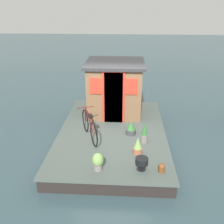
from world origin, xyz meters
The scene contains 10 objects.
ground_plane centered at (0.00, 0.00, 0.00)m, with size 60.00×60.00×0.00m, color #2D4247.
houseboat_deck centered at (0.00, 0.00, 0.21)m, with size 5.20×3.29×0.41m.
houseboat_cabin centered at (1.49, 0.00, 1.34)m, with size 1.99×2.00×1.84m.
bicycle centered at (-0.54, 0.64, 0.79)m, with size 1.54×0.74×0.83m.
potted_plant_sage centered at (-0.24, -0.58, 0.60)m, with size 0.31×0.31×0.41m.
potted_plant_mint centered at (-0.71, -0.95, 0.69)m, with size 0.20×0.20×0.60m.
potted_plant_basil centered at (-2.12, 0.22, 0.65)m, with size 0.28×0.28×0.45m.
potted_plant_geranium centered at (-1.31, -0.75, 0.63)m, with size 0.25×0.25×0.46m.
charcoal_grill centered at (-2.05, -0.82, 0.63)m, with size 0.31×0.31×0.32m.
mooring_bollard centered at (-2.11, -1.29, 0.52)m, with size 0.16×0.16×0.23m.
Camera 1 is at (-7.30, -0.43, 4.13)m, focal length 41.61 mm.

